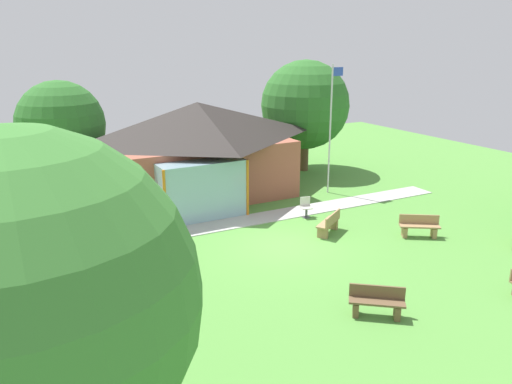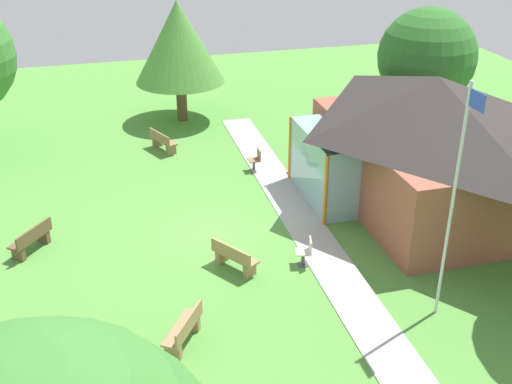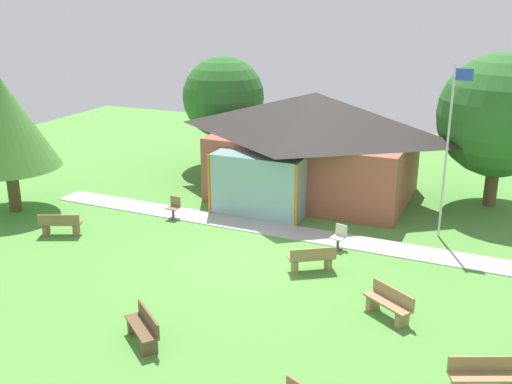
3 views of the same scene
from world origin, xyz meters
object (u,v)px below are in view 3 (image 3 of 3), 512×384
object	(u,v)px
bench_rear_near_path	(312,259)
bench_lawn_far_right	(482,377)
bench_mid_right	(389,304)
patio_chair_west	(174,208)
tree_behind_pavilion_right	(500,116)
flagpole	(448,146)
bench_mid_left	(60,225)
pavilion	(312,143)
bench_front_center	(144,329)
tree_west_hedge	(5,123)
patio_chair_lawn_spare	(339,238)
tree_behind_pavilion_left	(224,97)

from	to	relation	value
bench_rear_near_path	bench_lawn_far_right	bearing A→B (deg)	-72.36
bench_mid_right	bench_rear_near_path	xyz separation A→B (m)	(-2.84, 1.91, 0.00)
patio_chair_west	tree_behind_pavilion_right	xyz separation A→B (m)	(11.28, 6.60, 3.36)
flagpole	bench_mid_left	bearing A→B (deg)	-157.03
bench_rear_near_path	pavilion	bearing A→B (deg)	75.59
bench_mid_left	bench_lawn_far_right	xyz separation A→B (m)	(14.78, -3.60, 0.00)
bench_rear_near_path	tree_behind_pavilion_right	xyz separation A→B (m)	(4.79, 8.99, 3.37)
pavilion	flagpole	bearing A→B (deg)	-23.91
bench_front_center	bench_mid_right	distance (m)	6.58
bench_rear_near_path	flagpole	bearing A→B (deg)	20.68
bench_front_center	bench_mid_right	size ratio (longest dim) A/B	0.97
bench_front_center	tree_west_hedge	world-z (taller)	tree_west_hedge
tree_behind_pavilion_right	tree_west_hedge	bearing A→B (deg)	-154.57
pavilion	tree_west_hedge	xyz separation A→B (m)	(-10.41, -6.58, 1.27)
tree_behind_pavilion_right	tree_west_hedge	xyz separation A→B (m)	(-17.66, -8.39, -0.15)
patio_chair_west	flagpole	bearing A→B (deg)	-166.40
tree_west_hedge	bench_rear_near_path	bearing A→B (deg)	-2.66
bench_lawn_far_right	tree_west_hedge	size ratio (longest dim) A/B	0.28
flagpole	patio_chair_west	world-z (taller)	flagpole
pavilion	patio_chair_west	bearing A→B (deg)	-130.10
bench_rear_near_path	bench_lawn_far_right	xyz separation A→B (m)	(5.41, -4.39, 0.00)
bench_front_center	patio_chair_lawn_spare	xyz separation A→B (m)	(2.87, 7.70, 0.01)
tree_behind_pavilion_right	tree_behind_pavilion_left	bearing A→B (deg)	174.77
bench_mid_left	tree_west_hedge	distance (m)	4.94
bench_mid_left	tree_behind_pavilion_right	xyz separation A→B (m)	(14.16, 9.78, 3.37)
flagpole	tree_west_hedge	distance (m)	16.70
bench_mid_left	bench_mid_right	world-z (taller)	same
tree_behind_pavilion_right	tree_behind_pavilion_left	xyz separation A→B (m)	(-12.90, 1.18, -0.30)
flagpole	tree_west_hedge	bearing A→B (deg)	-166.12
tree_behind_pavilion_left	flagpole	bearing A→B (deg)	-25.91
flagpole	bench_front_center	bearing A→B (deg)	-120.03
bench_lawn_far_right	tree_behind_pavilion_left	world-z (taller)	tree_behind_pavilion_left
bench_mid_left	patio_chair_west	distance (m)	4.29
patio_chair_west	tree_behind_pavilion_right	distance (m)	13.49
bench_front_center	bench_lawn_far_right	distance (m)	8.08
patio_chair_west	tree_west_hedge	size ratio (longest dim) A/B	0.16
bench_mid_left	bench_rear_near_path	bearing A→B (deg)	-18.58
bench_mid_left	patio_chair_west	world-z (taller)	patio_chair_west
bench_rear_near_path	tree_behind_pavilion_left	size ratio (longest dim) A/B	0.27
bench_lawn_far_right	tree_behind_pavilion_right	xyz separation A→B (m)	(-0.62, 13.38, 3.37)
patio_chair_west	tree_behind_pavilion_right	size ratio (longest dim) A/B	0.14
bench_front_center	tree_behind_pavilion_left	bearing A→B (deg)	-32.34
pavilion	bench_mid_left	size ratio (longest dim) A/B	5.88
flagpole	bench_rear_near_path	bearing A→B (deg)	-126.02
flagpole	bench_rear_near_path	xyz separation A→B (m)	(-3.35, -4.60, -3.00)
flagpole	patio_chair_west	size ratio (longest dim) A/B	7.21
patio_chair_west	tree_behind_pavilion_right	world-z (taller)	tree_behind_pavilion_right
bench_mid_right	bench_rear_near_path	size ratio (longest dim) A/B	1.00
tree_behind_pavilion_right	bench_mid_left	bearing A→B (deg)	-145.38
bench_front_center	bench_mid_left	xyz separation A→B (m)	(-6.79, 4.86, 0.00)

